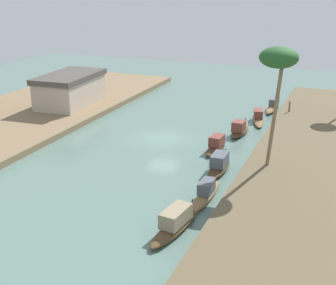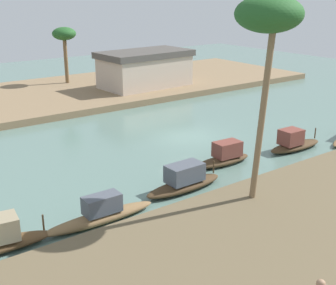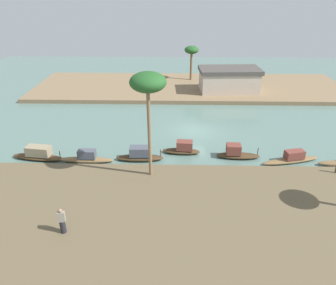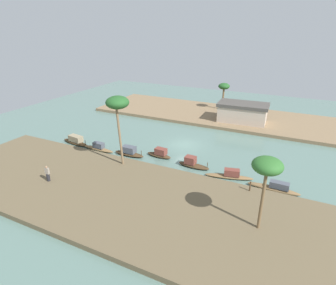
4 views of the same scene
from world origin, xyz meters
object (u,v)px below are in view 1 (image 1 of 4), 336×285
at_px(sampan_midstream, 273,106).
at_px(riverside_building, 70,89).
at_px(sampan_upstream_small, 219,165).
at_px(palm_tree_left_near, 279,60).
at_px(sampan_with_tall_canopy, 216,146).
at_px(mooring_post, 289,107).
at_px(sampan_foreground, 239,130).
at_px(sampan_open_hull, 206,193).
at_px(sampan_near_left_bank, 258,117).
at_px(sampan_with_red_awning, 175,223).

bearing_deg(sampan_midstream, riverside_building, 112.75).
distance_m(sampan_upstream_small, palm_tree_left_near, 8.15).
relative_size(sampan_midstream, sampan_with_tall_canopy, 1.49).
distance_m(sampan_upstream_small, mooring_post, 16.04).
bearing_deg(palm_tree_left_near, riverside_building, 67.52).
xyz_separation_m(sampan_foreground, riverside_building, (1.85, 18.23, 1.68)).
xyz_separation_m(sampan_open_hull, sampan_foreground, (13.15, 1.09, 0.05)).
relative_size(sampan_foreground, sampan_near_left_bank, 0.73).
xyz_separation_m(mooring_post, riverside_building, (-5.44, 21.42, 1.09)).
relative_size(sampan_near_left_bank, riverside_building, 0.63).
xyz_separation_m(sampan_midstream, sampan_foreground, (-9.49, 1.28, 0.05)).
height_order(sampan_near_left_bank, sampan_with_red_awning, sampan_with_red_awning).
distance_m(sampan_open_hull, riverside_building, 24.52).
distance_m(sampan_foreground, palm_tree_left_near, 11.14).
distance_m(sampan_with_red_awning, sampan_with_tall_canopy, 12.79).
bearing_deg(sampan_with_red_awning, sampan_open_hull, 2.93).
bearing_deg(mooring_post, sampan_near_left_bank, 136.00).
height_order(sampan_midstream, sampan_with_red_awning, sampan_with_red_awning).
distance_m(sampan_near_left_bank, riverside_building, 19.22).
xyz_separation_m(sampan_midstream, sampan_with_tall_canopy, (-14.26, 1.99, 0.06)).
xyz_separation_m(sampan_midstream, palm_tree_left_near, (-16.84, -2.71, 7.41)).
xyz_separation_m(sampan_with_tall_canopy, palm_tree_left_near, (-2.59, -4.71, 7.34)).
bearing_deg(sampan_midstream, palm_tree_left_near, -169.48).
bearing_deg(sampan_upstream_small, sampan_with_red_awning, 179.63).
xyz_separation_m(sampan_near_left_bank, riverside_building, (-2.85, 18.92, 1.75)).
relative_size(sampan_open_hull, riverside_building, 0.58).
xyz_separation_m(sampan_midstream, sampan_open_hull, (-22.64, 0.19, -0.00)).
distance_m(sampan_with_tall_canopy, riverside_building, 18.80).
bearing_deg(mooring_post, sampan_open_hull, 174.14).
distance_m(sampan_midstream, mooring_post, 2.99).
distance_m(palm_tree_left_near, riverside_building, 24.72).
height_order(sampan_foreground, sampan_with_tall_canopy, sampan_foreground).
bearing_deg(sampan_midstream, mooring_post, -137.76).
relative_size(sampan_with_red_awning, riverside_building, 0.58).
bearing_deg(sampan_with_tall_canopy, sampan_open_hull, -164.06).
height_order(sampan_upstream_small, sampan_with_tall_canopy, sampan_upstream_small).
relative_size(palm_tree_left_near, riverside_building, 0.97).
bearing_deg(sampan_with_tall_canopy, mooring_post, -14.16).
xyz_separation_m(sampan_upstream_small, sampan_with_red_awning, (-8.93, -0.10, 0.02)).
xyz_separation_m(sampan_near_left_bank, mooring_post, (2.59, -2.50, 0.66)).
distance_m(sampan_midstream, sampan_open_hull, 22.64).
bearing_deg(sampan_with_tall_canopy, palm_tree_left_near, -115.02).
xyz_separation_m(sampan_upstream_small, palm_tree_left_near, (1.19, -3.36, 7.32)).
xyz_separation_m(sampan_foreground, mooring_post, (7.29, -3.19, 0.59)).
height_order(sampan_upstream_small, sampan_foreground, sampan_foreground).
bearing_deg(sampan_with_red_awning, palm_tree_left_near, -10.15).
relative_size(sampan_foreground, mooring_post, 3.73).
relative_size(sampan_with_tall_canopy, riverside_building, 0.41).
xyz_separation_m(sampan_midstream, riverside_building, (-7.64, 19.51, 1.73)).
bearing_deg(riverside_building, palm_tree_left_near, -115.76).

